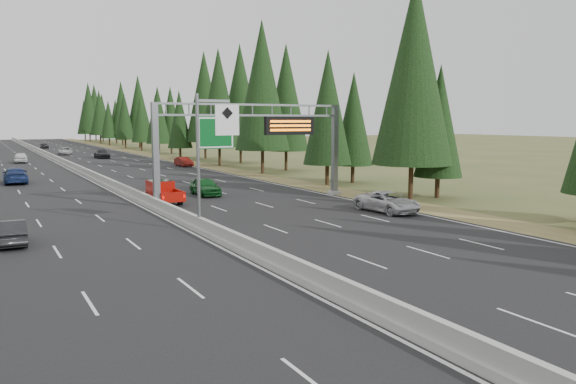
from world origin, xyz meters
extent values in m
cube|color=black|center=(0.00, 80.00, 0.04)|extent=(32.00, 260.00, 0.08)
cube|color=olive|center=(17.80, 80.00, 0.03)|extent=(3.60, 260.00, 0.06)
cube|color=#969791|center=(0.00, 80.00, 0.23)|extent=(0.70, 260.00, 0.30)
cube|color=#969791|center=(0.00, 80.00, 0.63)|extent=(0.30, 260.00, 0.60)
cube|color=slate|center=(0.35, 35.00, 3.98)|extent=(0.45, 0.45, 7.80)
cube|color=#969791|center=(0.35, 35.00, 0.23)|extent=(0.90, 0.90, 0.30)
cube|color=slate|center=(16.20, 35.00, 3.98)|extent=(0.45, 0.45, 7.80)
cube|color=#969791|center=(16.20, 35.00, 0.23)|extent=(0.90, 0.90, 0.30)
cube|color=slate|center=(8.28, 35.00, 7.80)|extent=(15.85, 0.35, 0.16)
cube|color=slate|center=(8.28, 35.00, 6.96)|extent=(15.85, 0.35, 0.16)
cube|color=#054C19|center=(5.00, 34.75, 5.63)|extent=(3.00, 0.10, 2.50)
cube|color=silver|center=(5.00, 34.69, 5.63)|extent=(2.85, 0.02, 2.35)
cube|color=#054C19|center=(6.00, 34.75, 7.13)|extent=(1.10, 0.10, 0.45)
cube|color=black|center=(11.50, 34.70, 6.13)|extent=(4.50, 0.40, 1.50)
cube|color=orange|center=(11.50, 34.48, 6.48)|extent=(3.80, 0.02, 0.18)
cube|color=orange|center=(11.50, 34.48, 6.13)|extent=(3.80, 0.02, 0.18)
cube|color=orange|center=(11.50, 34.48, 5.78)|extent=(3.80, 0.02, 0.18)
cylinder|color=slate|center=(0.00, 25.00, 4.08)|extent=(0.20, 0.20, 8.00)
cube|color=#969791|center=(0.00, 25.00, 0.18)|extent=(0.50, 0.50, 0.20)
cube|color=slate|center=(1.00, 25.00, 7.68)|extent=(2.00, 0.15, 0.15)
cube|color=silver|center=(1.80, 24.88, 6.58)|extent=(1.50, 0.06, 1.80)
cylinder|color=black|center=(20.32, 29.75, 1.47)|extent=(0.40, 0.40, 2.93)
cone|color=black|center=(20.32, 29.75, 10.63)|extent=(6.60, 6.60, 15.40)
cylinder|color=black|center=(23.01, 29.44, 0.90)|extent=(0.40, 0.40, 1.80)
cone|color=black|center=(23.01, 29.44, 6.52)|extent=(4.05, 4.05, 9.44)
cylinder|color=black|center=(19.78, 41.68, 1.08)|extent=(0.40, 0.40, 2.17)
cone|color=black|center=(19.78, 41.68, 7.86)|extent=(4.88, 4.88, 11.39)
cylinder|color=black|center=(23.58, 42.55, 0.93)|extent=(0.40, 0.40, 1.86)
cone|color=black|center=(23.58, 42.55, 6.74)|extent=(4.19, 4.19, 9.77)
cylinder|color=black|center=(19.61, 55.99, 1.49)|extent=(0.40, 0.40, 2.98)
cone|color=black|center=(19.61, 55.99, 10.81)|extent=(6.71, 6.71, 15.66)
cylinder|color=black|center=(24.49, 58.82, 1.32)|extent=(0.40, 0.40, 2.63)
cone|color=black|center=(24.49, 58.82, 9.55)|extent=(5.93, 5.93, 13.83)
cylinder|color=black|center=(20.13, 71.18, 1.36)|extent=(0.40, 0.40, 2.72)
cone|color=black|center=(20.13, 71.18, 9.86)|extent=(6.12, 6.12, 14.28)
cylinder|color=black|center=(24.80, 74.00, 1.46)|extent=(0.40, 0.40, 2.92)
cone|color=black|center=(24.80, 74.00, 10.58)|extent=(6.57, 6.57, 15.33)
cylinder|color=black|center=(19.61, 87.76, 0.94)|extent=(0.40, 0.40, 1.88)
cone|color=black|center=(19.61, 87.76, 6.80)|extent=(4.22, 4.22, 9.85)
cylinder|color=black|center=(23.58, 86.11, 1.47)|extent=(0.40, 0.40, 2.94)
cone|color=black|center=(23.58, 86.11, 10.65)|extent=(6.61, 6.61, 15.42)
cylinder|color=black|center=(20.04, 102.15, 1.06)|extent=(0.40, 0.40, 2.11)
cone|color=black|center=(20.04, 102.15, 7.67)|extent=(4.76, 4.76, 11.10)
cylinder|color=black|center=(23.01, 103.52, 1.07)|extent=(0.40, 0.40, 2.13)
cone|color=black|center=(23.01, 103.52, 7.73)|extent=(4.80, 4.80, 11.19)
cylinder|color=black|center=(20.58, 117.23, 0.94)|extent=(0.40, 0.40, 1.87)
cone|color=black|center=(20.58, 117.23, 6.78)|extent=(4.21, 4.21, 9.82)
cylinder|color=black|center=(24.04, 117.75, 0.98)|extent=(0.40, 0.40, 1.97)
cone|color=black|center=(24.04, 117.75, 7.13)|extent=(4.42, 4.42, 10.32)
cylinder|color=black|center=(19.96, 129.53, 1.05)|extent=(0.40, 0.40, 2.11)
cone|color=black|center=(19.96, 129.53, 7.63)|extent=(4.74, 4.74, 11.06)
cylinder|color=black|center=(23.52, 130.28, 1.39)|extent=(0.40, 0.40, 2.78)
cone|color=black|center=(23.52, 130.28, 10.09)|extent=(6.26, 6.26, 14.61)
cylinder|color=black|center=(19.84, 147.15, 0.95)|extent=(0.40, 0.40, 1.90)
cone|color=black|center=(19.84, 147.15, 6.89)|extent=(4.28, 4.28, 9.98)
cylinder|color=black|center=(23.26, 146.99, 1.36)|extent=(0.40, 0.40, 2.72)
cone|color=black|center=(23.26, 146.99, 9.86)|extent=(6.12, 6.12, 14.28)
cylinder|color=black|center=(20.47, 162.41, 1.23)|extent=(0.40, 0.40, 2.45)
cone|color=black|center=(20.47, 162.41, 8.89)|extent=(5.52, 5.52, 12.87)
cylinder|color=black|center=(24.42, 159.75, 1.02)|extent=(0.40, 0.40, 2.04)
cone|color=black|center=(24.42, 159.75, 7.38)|extent=(4.58, 4.58, 10.69)
cylinder|color=black|center=(19.69, 174.71, 1.46)|extent=(0.40, 0.40, 2.91)
cone|color=black|center=(19.69, 174.71, 10.56)|extent=(6.55, 6.55, 15.29)
cylinder|color=black|center=(23.45, 174.04, 1.19)|extent=(0.40, 0.40, 2.38)
cone|color=black|center=(23.45, 174.04, 8.62)|extent=(5.35, 5.35, 12.48)
cylinder|color=black|center=(20.61, 188.92, 1.07)|extent=(0.40, 0.40, 2.14)
cone|color=black|center=(20.61, 188.92, 7.77)|extent=(4.83, 4.83, 11.26)
cylinder|color=black|center=(24.14, 189.56, 1.49)|extent=(0.40, 0.40, 2.98)
cone|color=black|center=(24.14, 189.56, 10.80)|extent=(6.70, 6.70, 15.64)
imported|color=silver|center=(14.16, 25.17, 0.80)|extent=(2.70, 5.34, 1.45)
cylinder|color=black|center=(0.69, 35.58, 0.46)|extent=(0.28, 0.76, 0.76)
cylinder|color=black|center=(2.31, 35.58, 0.46)|extent=(0.28, 0.76, 0.76)
cylinder|color=black|center=(0.69, 38.71, 0.46)|extent=(0.28, 0.76, 0.76)
cylinder|color=black|center=(2.31, 38.71, 0.46)|extent=(0.28, 0.76, 0.76)
cube|color=#A5120A|center=(1.50, 37.19, 0.60)|extent=(1.90, 5.31, 0.28)
cube|color=#A5120A|center=(1.50, 38.05, 1.26)|extent=(1.80, 2.09, 1.04)
cube|color=black|center=(1.50, 38.05, 1.55)|extent=(1.61, 1.80, 0.52)
cube|color=#A5120A|center=(0.60, 35.77, 0.93)|extent=(0.09, 2.27, 0.57)
cube|color=#A5120A|center=(2.40, 35.77, 0.93)|extent=(0.09, 2.27, 0.57)
cube|color=#A5120A|center=(1.50, 34.64, 0.93)|extent=(1.90, 0.09, 0.57)
imported|color=#12511D|center=(6.05, 40.00, 0.85)|extent=(2.07, 4.62, 1.54)
imported|color=maroon|center=(14.50, 70.85, 0.74)|extent=(1.69, 4.12, 1.33)
imported|color=black|center=(7.87, 94.93, 0.84)|extent=(2.27, 5.31, 1.53)
imported|color=#B4B4B4|center=(3.69, 108.60, 0.78)|extent=(2.70, 5.23, 1.41)
imported|color=black|center=(2.86, 136.99, 0.72)|extent=(1.77, 3.85, 1.28)
imported|color=black|center=(-9.85, 26.40, 0.74)|extent=(1.47, 4.01, 1.31)
imported|color=navy|center=(-7.78, 58.42, 0.90)|extent=(2.47, 5.74, 1.65)
imported|color=silver|center=(-5.21, 89.88, 0.89)|extent=(2.35, 4.93, 1.63)
camera|label=1|loc=(-11.21, -5.85, 6.54)|focal=35.00mm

